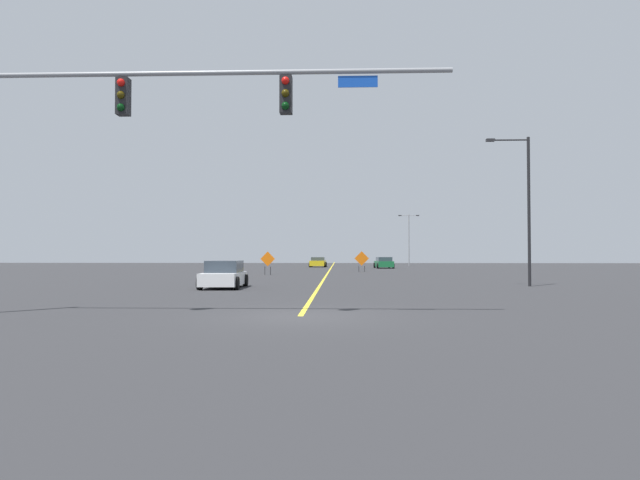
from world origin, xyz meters
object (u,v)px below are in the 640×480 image
street_lamp_mid_left (409,235)px  car_green_far (384,263)px  construction_sign_median_far (268,260)px  car_yellow_approaching (318,262)px  car_white_mid (224,275)px  traffic_signal_assembly (123,119)px  street_lamp_near_right (525,203)px  construction_sign_left_lane (362,259)px

street_lamp_mid_left → car_green_far: size_ratio=1.63×
construction_sign_median_far → car_yellow_approaching: (3.01, 28.05, -0.60)m
car_green_far → car_yellow_approaching: size_ratio=1.10×
car_white_mid → traffic_signal_assembly: bearing=-91.1°
street_lamp_near_right → construction_sign_median_far: 22.08m
construction_sign_left_lane → car_white_mid: 26.63m
car_white_mid → street_lamp_mid_left: bearing=73.1°
traffic_signal_assembly → construction_sign_median_far: 29.71m
car_yellow_approaching → traffic_signal_assembly: bearing=-93.2°
car_yellow_approaching → construction_sign_median_far: bearing=-96.1°
car_yellow_approaching → car_white_mid: (-2.97, -45.04, 0.04)m
car_green_far → construction_sign_left_lane: bearing=-103.4°
traffic_signal_assembly → street_lamp_mid_left: (16.28, 65.09, -1.05)m
street_lamp_near_right → car_green_far: street_lamp_near_right is taller
street_lamp_near_right → car_white_mid: 16.37m
construction_sign_left_lane → car_white_mid: bearing=-107.5°
street_lamp_mid_left → car_green_far: street_lamp_mid_left is taller
construction_sign_median_far → street_lamp_near_right: bearing=-43.5°
car_yellow_approaching → street_lamp_near_right: bearing=-73.4°
street_lamp_mid_left → construction_sign_left_lane: bearing=-106.4°
street_lamp_near_right → car_yellow_approaching: (-12.83, 43.08, -3.84)m
street_lamp_near_right → car_yellow_approaching: street_lamp_near_right is taller
street_lamp_near_right → construction_sign_left_lane: 24.91m
street_lamp_near_right → car_white_mid: street_lamp_near_right is taller
construction_sign_left_lane → car_green_far: bearing=76.6°
car_yellow_approaching → car_white_mid: 45.13m
street_lamp_mid_left → car_white_mid: street_lamp_mid_left is taller
construction_sign_left_lane → construction_sign_median_far: bearing=-133.8°
street_lamp_mid_left → car_green_far: bearing=-109.3°
traffic_signal_assembly → car_yellow_approaching: (3.20, 57.44, -4.91)m
car_green_far → car_white_mid: size_ratio=1.12×
street_lamp_mid_left → construction_sign_left_lane: 28.64m
street_lamp_mid_left → car_yellow_approaching: street_lamp_mid_left is taller
street_lamp_mid_left → car_green_far: (-4.80, -13.68, -3.81)m
traffic_signal_assembly → construction_sign_median_far: (0.19, 29.39, -4.31)m
construction_sign_median_far → construction_sign_left_lane: (8.05, 8.40, 0.01)m
traffic_signal_assembly → car_yellow_approaching: 57.74m
car_green_far → construction_sign_median_far: bearing=-117.1°
construction_sign_median_far → construction_sign_left_lane: bearing=46.2°
street_lamp_mid_left → car_white_mid: bearing=-106.9°
street_lamp_mid_left → car_yellow_approaching: (-13.08, -7.65, -3.86)m
traffic_signal_assembly → car_white_mid: bearing=88.9°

